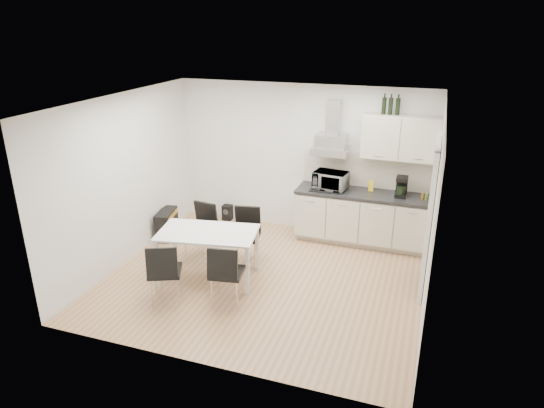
# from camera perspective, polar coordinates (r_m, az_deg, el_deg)

# --- Properties ---
(ground) EXTENTS (4.50, 4.50, 0.00)m
(ground) POSITION_cam_1_polar(r_m,az_deg,el_deg) (7.26, -0.97, -8.79)
(ground) COLOR tan
(ground) RESTS_ON ground
(wall_back) EXTENTS (4.50, 0.10, 2.60)m
(wall_back) POSITION_cam_1_polar(r_m,az_deg,el_deg) (8.52, 3.54, 5.28)
(wall_back) COLOR silver
(wall_back) RESTS_ON ground
(wall_front) EXTENTS (4.50, 0.10, 2.60)m
(wall_front) POSITION_cam_1_polar(r_m,az_deg,el_deg) (5.03, -8.83, -6.58)
(wall_front) COLOR silver
(wall_front) RESTS_ON ground
(wall_left) EXTENTS (0.10, 4.00, 2.60)m
(wall_left) POSITION_cam_1_polar(r_m,az_deg,el_deg) (7.73, -16.96, 2.71)
(wall_left) COLOR silver
(wall_left) RESTS_ON ground
(wall_right) EXTENTS (0.10, 4.00, 2.60)m
(wall_right) POSITION_cam_1_polar(r_m,az_deg,el_deg) (6.35, 18.43, -1.42)
(wall_right) COLOR silver
(wall_right) RESTS_ON ground
(ceiling) EXTENTS (4.50, 4.50, 0.00)m
(ceiling) POSITION_cam_1_polar(r_m,az_deg,el_deg) (6.38, -1.11, 11.92)
(ceiling) COLOR white
(ceiling) RESTS_ON wall_back
(doorway) EXTENTS (0.08, 1.04, 2.10)m
(doorway) POSITION_cam_1_polar(r_m,az_deg,el_deg) (6.96, 17.99, -1.63)
(doorway) COLOR white
(doorway) RESTS_ON ground
(kitchenette) EXTENTS (2.22, 0.64, 2.52)m
(kitchenette) POSITION_cam_1_polar(r_m,az_deg,el_deg) (8.20, 10.97, 0.83)
(kitchenette) COLOR beige
(kitchenette) RESTS_ON ground
(dining_table) EXTENTS (1.51, 1.02, 0.75)m
(dining_table) POSITION_cam_1_polar(r_m,az_deg,el_deg) (7.04, -7.56, -3.86)
(dining_table) COLOR white
(dining_table) RESTS_ON ground
(chair_far_left) EXTENTS (0.51, 0.56, 0.88)m
(chair_far_left) POSITION_cam_1_polar(r_m,az_deg,el_deg) (7.78, -8.51, -3.26)
(chair_far_left) COLOR black
(chair_far_left) RESTS_ON ground
(chair_far_right) EXTENTS (0.52, 0.57, 0.88)m
(chair_far_right) POSITION_cam_1_polar(r_m,az_deg,el_deg) (7.53, -3.12, -3.87)
(chair_far_right) COLOR black
(chair_far_right) RESTS_ON ground
(chair_near_left) EXTENTS (0.60, 0.63, 0.88)m
(chair_near_left) POSITION_cam_1_polar(r_m,az_deg,el_deg) (6.69, -12.47, -7.80)
(chair_near_left) COLOR black
(chair_near_left) RESTS_ON ground
(chair_near_right) EXTENTS (0.51, 0.56, 0.88)m
(chair_near_right) POSITION_cam_1_polar(r_m,az_deg,el_deg) (6.53, -5.33, -8.11)
(chair_near_right) COLOR black
(chair_near_right) RESTS_ON ground
(guitar_amp) EXTENTS (0.37, 0.62, 0.48)m
(guitar_amp) POSITION_cam_1_polar(r_m,az_deg,el_deg) (8.67, -12.29, -2.31)
(guitar_amp) COLOR black
(guitar_amp) RESTS_ON ground
(floor_speaker) EXTENTS (0.18, 0.16, 0.29)m
(floor_speaker) POSITION_cam_1_polar(r_m,az_deg,el_deg) (9.26, -5.27, -1.00)
(floor_speaker) COLOR black
(floor_speaker) RESTS_ON ground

